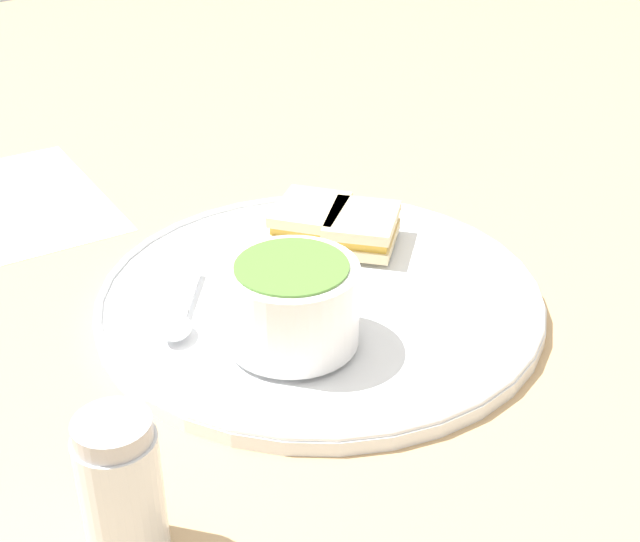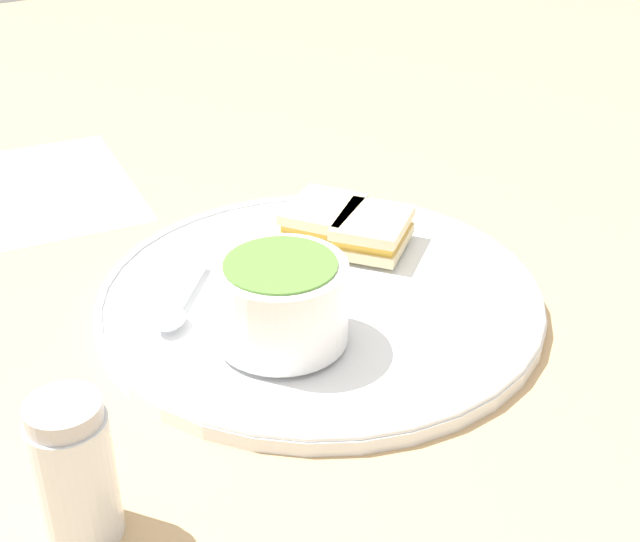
{
  "view_description": "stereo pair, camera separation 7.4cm",
  "coord_description": "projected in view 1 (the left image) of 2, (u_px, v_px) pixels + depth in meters",
  "views": [
    {
      "loc": [
        0.51,
        -0.39,
        0.41
      ],
      "look_at": [
        0.0,
        0.0,
        0.03
      ],
      "focal_mm": 50.0,
      "sensor_mm": 36.0,
      "label": 1
    },
    {
      "loc": [
        0.55,
        -0.33,
        0.41
      ],
      "look_at": [
        0.0,
        0.0,
        0.03
      ],
      "focal_mm": 50.0,
      "sensor_mm": 36.0,
      "label": 2
    }
  ],
  "objects": [
    {
      "name": "spoon",
      "position": [
        179.0,
        323.0,
        0.7
      ],
      "size": [
        0.09,
        0.09,
        0.01
      ],
      "rotation": [
        0.0,
        0.0,
        5.57
      ],
      "color": "silver",
      "rests_on": "plate"
    },
    {
      "name": "soup_bowl",
      "position": [
        292.0,
        303.0,
        0.67
      ],
      "size": [
        0.1,
        0.1,
        0.07
      ],
      "color": "white",
      "rests_on": "plate"
    },
    {
      "name": "salt_shaker",
      "position": [
        121.0,
        490.0,
        0.51
      ],
      "size": [
        0.05,
        0.05,
        0.1
      ],
      "color": "silver",
      "rests_on": "ground_plane"
    },
    {
      "name": "sandwich_half_near",
      "position": [
        362.0,
        229.0,
        0.82
      ],
      "size": [
        0.1,
        0.1,
        0.03
      ],
      "rotation": [
        0.0,
        0.0,
        2.26
      ],
      "color": "beige",
      "rests_on": "plate"
    },
    {
      "name": "plate",
      "position": [
        320.0,
        298.0,
        0.76
      ],
      "size": [
        0.38,
        0.38,
        0.02
      ],
      "color": "white",
      "rests_on": "ground_plane"
    },
    {
      "name": "ground_plane",
      "position": [
        320.0,
        306.0,
        0.76
      ],
      "size": [
        2.4,
        2.4,
        0.0
      ],
      "primitive_type": "plane",
      "color": "tan"
    },
    {
      "name": "sandwich_half_far",
      "position": [
        310.0,
        218.0,
        0.84
      ],
      "size": [
        0.09,
        0.1,
        0.03
      ],
      "rotation": [
        0.0,
        0.0,
        2.19
      ],
      "color": "beige",
      "rests_on": "plate"
    }
  ]
}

